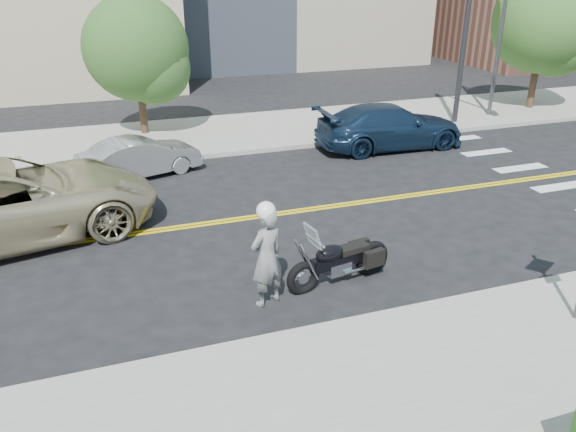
# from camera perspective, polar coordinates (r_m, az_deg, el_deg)

# --- Properties ---
(ground_plane) EXTENTS (120.00, 120.00, 0.00)m
(ground_plane) POSITION_cam_1_polar(r_m,az_deg,el_deg) (14.22, -3.72, -0.16)
(ground_plane) COLOR black
(ground_plane) RESTS_ON ground
(sidewalk_near) EXTENTS (60.00, 5.00, 0.15)m
(sidewalk_near) POSITION_cam_1_polar(r_m,az_deg,el_deg) (8.35, 11.02, -20.25)
(sidewalk_near) COLOR #9E9B91
(sidewalk_near) RESTS_ON ground_plane
(sidewalk_far) EXTENTS (60.00, 5.00, 0.15)m
(sidewalk_far) POSITION_cam_1_polar(r_m,az_deg,el_deg) (21.11, -9.21, 8.03)
(sidewalk_far) COLOR #9E9B91
(sidewalk_far) RESTS_ON ground_plane
(lamp_post) EXTENTS (0.16, 0.16, 8.00)m
(lamp_post) POSITION_cam_1_polar(r_m,az_deg,el_deg) (24.47, 21.08, 18.75)
(lamp_post) COLOR #4C4C51
(lamp_post) RESTS_ON sidewalk_far
(traffic_light) EXTENTS (0.28, 4.50, 7.00)m
(traffic_light) POSITION_cam_1_polar(r_m,az_deg,el_deg) (22.09, 19.41, 19.91)
(traffic_light) COLOR black
(traffic_light) RESTS_ON sidewalk_far
(motorcyclist) EXTENTS (0.84, 0.71, 2.08)m
(motorcyclist) POSITION_cam_1_polar(r_m,az_deg,el_deg) (10.24, -2.17, -3.93)
(motorcyclist) COLOR silver
(motorcyclist) RESTS_ON ground
(motorcycle) EXTENTS (2.38, 1.10, 1.40)m
(motorcycle) POSITION_cam_1_polar(r_m,az_deg,el_deg) (11.13, 5.33, -3.53)
(motorcycle) COLOR black
(motorcycle) RESTS_ON ground
(suv) EXTENTS (7.23, 4.48, 1.87)m
(suv) POSITION_cam_1_polar(r_m,az_deg,el_deg) (14.26, -26.67, 1.32)
(suv) COLOR #BFB18C
(suv) RESTS_ON ground
(parked_car_silver) EXTENTS (3.79, 2.25, 1.18)m
(parked_car_silver) POSITION_cam_1_polar(r_m,az_deg,el_deg) (17.40, -14.77, 5.80)
(parked_car_silver) COLOR #96999D
(parked_car_silver) RESTS_ON ground
(parked_car_blue) EXTENTS (5.22, 2.21, 1.50)m
(parked_car_blue) POSITION_cam_1_polar(r_m,az_deg,el_deg) (19.87, 10.31, 8.96)
(parked_car_blue) COLOR #172C47
(parked_car_blue) RESTS_ON ground
(tree_far_a) EXTENTS (3.66, 3.66, 5.00)m
(tree_far_a) POSITION_cam_1_polar(r_m,az_deg,el_deg) (21.09, -15.18, 16.12)
(tree_far_a) COLOR #382619
(tree_far_a) RESTS_ON ground
(tree_far_b) EXTENTS (4.20, 4.20, 5.81)m
(tree_far_b) POSITION_cam_1_polar(r_m,az_deg,el_deg) (26.53, 24.59, 17.54)
(tree_far_b) COLOR #382619
(tree_far_b) RESTS_ON ground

